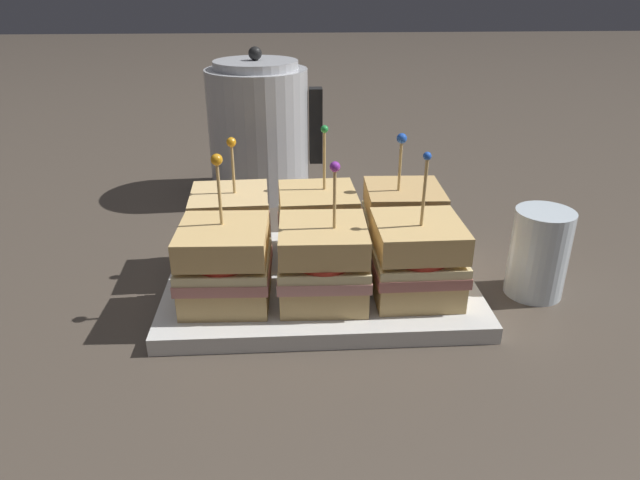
{
  "coord_description": "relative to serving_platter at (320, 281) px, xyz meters",
  "views": [
    {
      "loc": [
        -0.03,
        -0.56,
        0.33
      ],
      "look_at": [
        0.0,
        0.0,
        0.06
      ],
      "focal_mm": 32.0,
      "sensor_mm": 36.0,
      "label": 1
    }
  ],
  "objects": [
    {
      "name": "ground_plane",
      "position": [
        0.0,
        0.0,
        -0.01
      ],
      "size": [
        6.0,
        6.0,
        0.0
      ],
      "primitive_type": "plane",
      "color": "#4C4238"
    },
    {
      "name": "kettle_steel",
      "position": [
        -0.08,
        0.32,
        0.09
      ],
      "size": [
        0.18,
        0.16,
        0.23
      ],
      "color": "#B7BABF",
      "rests_on": "ground_plane"
    },
    {
      "name": "sandwich_back_right",
      "position": [
        0.1,
        0.05,
        0.05
      ],
      "size": [
        0.09,
        0.09,
        0.15
      ],
      "color": "tan",
      "rests_on": "serving_platter"
    },
    {
      "name": "sandwich_back_left",
      "position": [
        -0.1,
        0.05,
        0.05
      ],
      "size": [
        0.1,
        0.1,
        0.15
      ],
      "color": "#DBB77A",
      "rests_on": "serving_platter"
    },
    {
      "name": "sandwich_back_center",
      "position": [
        0.0,
        0.05,
        0.05
      ],
      "size": [
        0.09,
        0.09,
        0.16
      ],
      "color": "tan",
      "rests_on": "serving_platter"
    },
    {
      "name": "serving_platter",
      "position": [
        0.0,
        0.0,
        0.0
      ],
      "size": [
        0.34,
        0.24,
        0.02
      ],
      "color": "silver",
      "rests_on": "ground_plane"
    },
    {
      "name": "sandwich_front_left",
      "position": [
        -0.1,
        -0.05,
        0.05
      ],
      "size": [
        0.09,
        0.09,
        0.15
      ],
      "color": "tan",
      "rests_on": "serving_platter"
    },
    {
      "name": "drinking_glass",
      "position": [
        0.24,
        -0.02,
        0.04
      ],
      "size": [
        0.06,
        0.06,
        0.1
      ],
      "color": "silver",
      "rests_on": "ground_plane"
    },
    {
      "name": "sandwich_front_center",
      "position": [
        0.0,
        -0.05,
        0.05
      ],
      "size": [
        0.09,
        0.09,
        0.15
      ],
      "color": "tan",
      "rests_on": "serving_platter"
    },
    {
      "name": "sandwich_front_right",
      "position": [
        0.1,
        -0.05,
        0.05
      ],
      "size": [
        0.09,
        0.09,
        0.16
      ],
      "color": "tan",
      "rests_on": "serving_platter"
    }
  ]
}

